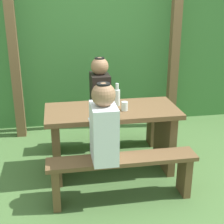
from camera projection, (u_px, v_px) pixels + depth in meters
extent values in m
plane|color=#486C37|center=(112.00, 169.00, 3.68)|extent=(12.00, 12.00, 0.00)
cube|color=#3A7236|center=(91.00, 48.00, 5.08)|extent=(6.40, 0.97, 2.13)
cube|color=brown|center=(14.00, 55.00, 4.17)|extent=(0.12, 0.12, 2.25)
cube|color=brown|center=(174.00, 50.00, 4.52)|extent=(0.12, 0.12, 2.25)
cube|color=brown|center=(112.00, 111.00, 3.43)|extent=(1.40, 0.64, 0.05)
cube|color=brown|center=(57.00, 146.00, 3.46)|extent=(0.08, 0.54, 0.68)
cube|color=brown|center=(165.00, 138.00, 3.66)|extent=(0.08, 0.54, 0.68)
cube|color=brown|center=(123.00, 160.00, 3.00)|extent=(1.40, 0.24, 0.04)
cube|color=brown|center=(56.00, 187.00, 2.98)|extent=(0.07, 0.22, 0.41)
cube|color=brown|center=(184.00, 175.00, 3.18)|extent=(0.07, 0.22, 0.41)
cube|color=brown|center=(104.00, 116.00, 4.05)|extent=(1.40, 0.24, 0.04)
cube|color=brown|center=(55.00, 136.00, 4.03)|extent=(0.07, 0.22, 0.41)
cube|color=brown|center=(151.00, 129.00, 4.23)|extent=(0.07, 0.22, 0.41)
cube|color=silver|center=(104.00, 133.00, 2.88)|extent=(0.22, 0.34, 0.52)
sphere|color=#936B4C|center=(103.00, 95.00, 2.76)|extent=(0.21, 0.21, 0.21)
cylinder|color=black|center=(103.00, 85.00, 2.73)|extent=(0.12, 0.12, 0.02)
cylinder|color=silver|center=(101.00, 117.00, 2.97)|extent=(0.25, 0.07, 0.15)
cube|color=black|center=(100.00, 95.00, 3.95)|extent=(0.22, 0.34, 0.52)
sphere|color=#936B4C|center=(100.00, 66.00, 3.83)|extent=(0.21, 0.21, 0.21)
cylinder|color=black|center=(100.00, 59.00, 3.80)|extent=(0.12, 0.12, 0.02)
cylinder|color=black|center=(102.00, 90.00, 3.78)|extent=(0.25, 0.07, 0.15)
cylinder|color=silver|center=(125.00, 106.00, 3.37)|extent=(0.07, 0.07, 0.09)
cylinder|color=silver|center=(117.00, 98.00, 3.50)|extent=(0.06, 0.06, 0.18)
cylinder|color=silver|center=(117.00, 87.00, 3.46)|extent=(0.03, 0.03, 0.07)
cube|color=silver|center=(102.00, 110.00, 3.37)|extent=(0.12, 0.16, 0.01)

